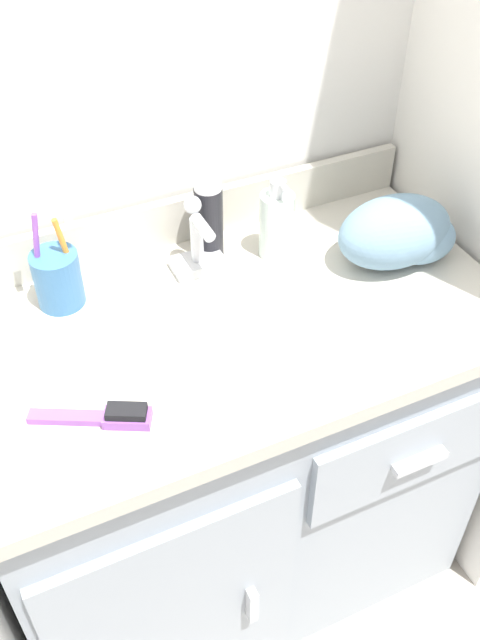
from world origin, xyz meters
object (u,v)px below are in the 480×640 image
hairbrush (107,416)px  hand_towel (401,233)px  shaving_cream_can (209,217)px  toothbrush_cup (57,277)px  soap_dispenser (276,223)px

hairbrush → hand_towel: (0.57, 0.14, 0.04)m
shaving_cream_can → hairbrush: size_ratio=0.94×
hairbrush → toothbrush_cup: bearing=115.7°
toothbrush_cup → hand_towel: 0.58m
toothbrush_cup → hairbrush: size_ratio=1.14×
soap_dispenser → hand_towel: (0.19, -0.11, -0.01)m
soap_dispenser → shaving_cream_can: (-0.11, 0.05, 0.01)m
soap_dispenser → shaving_cream_can: shaving_cream_can is taller
toothbrush_cup → hairbrush: 0.28m
toothbrush_cup → shaving_cream_can: bearing=4.1°
toothbrush_cup → hairbrush: bearing=-91.5°
hairbrush → soap_dispenser: bearing=59.8°
toothbrush_cup → shaving_cream_can: (0.27, 0.02, 0.03)m
shaving_cream_can → hand_towel: (0.29, -0.15, -0.02)m
shaving_cream_can → hand_towel: bearing=-28.0°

